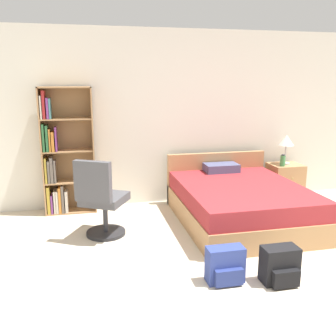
{
  "coord_description": "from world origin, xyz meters",
  "views": [
    {
      "loc": [
        -1.31,
        -2.33,
        1.86
      ],
      "look_at": [
        -0.35,
        1.98,
        0.82
      ],
      "focal_mm": 40.0,
      "sensor_mm": 36.0,
      "label": 1
    }
  ],
  "objects_px": {
    "water_bottle": "(283,161)",
    "backpack_black": "(280,266)",
    "bed": "(238,202)",
    "nightstand": "(285,182)",
    "office_chair": "(101,200)",
    "backpack_blue": "(225,266)",
    "bookshelf": "(62,156)",
    "table_lamp": "(286,142)"
  },
  "relations": [
    {
      "from": "nightstand",
      "to": "backpack_black",
      "type": "bearing_deg",
      "value": -120.09
    },
    {
      "from": "backpack_black",
      "to": "bed",
      "type": "bearing_deg",
      "value": 81.28
    },
    {
      "from": "water_bottle",
      "to": "backpack_black",
      "type": "distance_m",
      "value": 2.58
    },
    {
      "from": "bookshelf",
      "to": "backpack_black",
      "type": "height_order",
      "value": "bookshelf"
    },
    {
      "from": "office_chair",
      "to": "table_lamp",
      "type": "distance_m",
      "value": 3.1
    },
    {
      "from": "bookshelf",
      "to": "water_bottle",
      "type": "height_order",
      "value": "bookshelf"
    },
    {
      "from": "bookshelf",
      "to": "nightstand",
      "type": "bearing_deg",
      "value": -2.27
    },
    {
      "from": "water_bottle",
      "to": "backpack_black",
      "type": "relative_size",
      "value": 0.52
    },
    {
      "from": "backpack_black",
      "to": "backpack_blue",
      "type": "relative_size",
      "value": 0.99
    },
    {
      "from": "nightstand",
      "to": "table_lamp",
      "type": "height_order",
      "value": "table_lamp"
    },
    {
      "from": "nightstand",
      "to": "bed",
      "type": "bearing_deg",
      "value": -146.02
    },
    {
      "from": "bookshelf",
      "to": "table_lamp",
      "type": "bearing_deg",
      "value": -1.69
    },
    {
      "from": "table_lamp",
      "to": "backpack_black",
      "type": "height_order",
      "value": "table_lamp"
    },
    {
      "from": "bookshelf",
      "to": "nightstand",
      "type": "relative_size",
      "value": 3.11
    },
    {
      "from": "backpack_blue",
      "to": "water_bottle",
      "type": "bearing_deg",
      "value": 50.63
    },
    {
      "from": "water_bottle",
      "to": "backpack_black",
      "type": "height_order",
      "value": "water_bottle"
    },
    {
      "from": "bed",
      "to": "water_bottle",
      "type": "bearing_deg",
      "value": 33.02
    },
    {
      "from": "office_chair",
      "to": "nightstand",
      "type": "bearing_deg",
      "value": 17.14
    },
    {
      "from": "nightstand",
      "to": "bookshelf",
      "type": "bearing_deg",
      "value": 177.73
    },
    {
      "from": "backpack_black",
      "to": "backpack_blue",
      "type": "xyz_separation_m",
      "value": [
        -0.5,
        0.12,
        -0.0
      ]
    },
    {
      "from": "bed",
      "to": "backpack_black",
      "type": "relative_size",
      "value": 5.67
    },
    {
      "from": "office_chair",
      "to": "backpack_blue",
      "type": "bearing_deg",
      "value": -50.35
    },
    {
      "from": "nightstand",
      "to": "water_bottle",
      "type": "xyz_separation_m",
      "value": [
        -0.12,
        -0.11,
        0.37
      ]
    },
    {
      "from": "bookshelf",
      "to": "backpack_black",
      "type": "xyz_separation_m",
      "value": [
        2.06,
        -2.46,
        -0.65
      ]
    },
    {
      "from": "table_lamp",
      "to": "bed",
      "type": "bearing_deg",
      "value": -144.75
    },
    {
      "from": "office_chair",
      "to": "water_bottle",
      "type": "height_order",
      "value": "office_chair"
    },
    {
      "from": "bed",
      "to": "water_bottle",
      "type": "relative_size",
      "value": 10.87
    },
    {
      "from": "bed",
      "to": "nightstand",
      "type": "bearing_deg",
      "value": 33.98
    },
    {
      "from": "backpack_blue",
      "to": "nightstand",
      "type": "bearing_deg",
      "value": 50.09
    },
    {
      "from": "office_chair",
      "to": "backpack_blue",
      "type": "relative_size",
      "value": 2.79
    },
    {
      "from": "nightstand",
      "to": "backpack_black",
      "type": "distance_m",
      "value": 2.69
    },
    {
      "from": "table_lamp",
      "to": "water_bottle",
      "type": "distance_m",
      "value": 0.33
    },
    {
      "from": "bed",
      "to": "bookshelf",
      "type": "bearing_deg",
      "value": 159.13
    },
    {
      "from": "backpack_blue",
      "to": "table_lamp",
      "type": "bearing_deg",
      "value": 50.57
    },
    {
      "from": "backpack_black",
      "to": "nightstand",
      "type": "bearing_deg",
      "value": 59.91
    },
    {
      "from": "bed",
      "to": "water_bottle",
      "type": "distance_m",
      "value": 1.23
    },
    {
      "from": "bed",
      "to": "water_bottle",
      "type": "xyz_separation_m",
      "value": [
        0.98,
        0.64,
        0.39
      ]
    },
    {
      "from": "bed",
      "to": "table_lamp",
      "type": "bearing_deg",
      "value": 35.25
    },
    {
      "from": "office_chair",
      "to": "table_lamp",
      "type": "relative_size",
      "value": 2.15
    },
    {
      "from": "office_chair",
      "to": "water_bottle",
      "type": "xyz_separation_m",
      "value": [
        2.8,
        0.8,
        0.19
      ]
    },
    {
      "from": "water_bottle",
      "to": "backpack_black",
      "type": "xyz_separation_m",
      "value": [
        -1.22,
        -2.22,
        -0.49
      ]
    },
    {
      "from": "table_lamp",
      "to": "water_bottle",
      "type": "height_order",
      "value": "table_lamp"
    }
  ]
}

